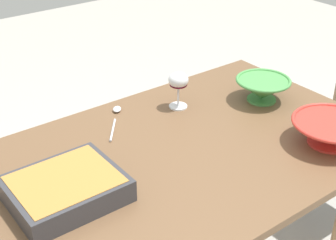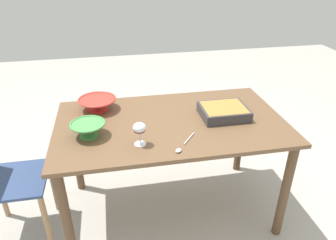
{
  "view_description": "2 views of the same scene",
  "coord_description": "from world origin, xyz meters",
  "px_view_note": "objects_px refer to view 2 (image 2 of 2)",
  "views": [
    {
      "loc": [
        -0.79,
        -1.04,
        1.62
      ],
      "look_at": [
        0.07,
        0.1,
        0.82
      ],
      "focal_mm": 52.87,
      "sensor_mm": 36.0,
      "label": 1
    },
    {
      "loc": [
        0.35,
        1.75,
        1.73
      ],
      "look_at": [
        0.03,
        0.05,
        0.79
      ],
      "focal_mm": 33.5,
      "sensor_mm": 36.0,
      "label": 2
    }
  ],
  "objects_px": {
    "dining_table": "(171,134)",
    "wine_glass": "(139,129)",
    "chair": "(0,178)",
    "serving_spoon": "(182,146)",
    "mixing_bowl": "(88,129)",
    "small_bowl": "(97,103)",
    "casserole_dish": "(224,111)"
  },
  "relations": [
    {
      "from": "dining_table",
      "to": "wine_glass",
      "type": "xyz_separation_m",
      "value": [
        0.23,
        0.24,
        0.2
      ]
    },
    {
      "from": "chair",
      "to": "serving_spoon",
      "type": "distance_m",
      "value": 1.17
    },
    {
      "from": "wine_glass",
      "to": "mixing_bowl",
      "type": "xyz_separation_m",
      "value": [
        0.29,
        -0.15,
        -0.05
      ]
    },
    {
      "from": "wine_glass",
      "to": "chair",
      "type": "bearing_deg",
      "value": -13.78
    },
    {
      "from": "serving_spoon",
      "to": "wine_glass",
      "type": "bearing_deg",
      "value": -17.57
    },
    {
      "from": "dining_table",
      "to": "small_bowl",
      "type": "distance_m",
      "value": 0.55
    },
    {
      "from": "wine_glass",
      "to": "small_bowl",
      "type": "distance_m",
      "value": 0.56
    },
    {
      "from": "wine_glass",
      "to": "serving_spoon",
      "type": "height_order",
      "value": "wine_glass"
    },
    {
      "from": "wine_glass",
      "to": "small_bowl",
      "type": "xyz_separation_m",
      "value": [
        0.24,
        -0.5,
        -0.05
      ]
    },
    {
      "from": "chair",
      "to": "wine_glass",
      "type": "height_order",
      "value": "wine_glass"
    },
    {
      "from": "wine_glass",
      "to": "casserole_dish",
      "type": "relative_size",
      "value": 0.47
    },
    {
      "from": "chair",
      "to": "wine_glass",
      "type": "relative_size",
      "value": 6.19
    },
    {
      "from": "casserole_dish",
      "to": "mixing_bowl",
      "type": "bearing_deg",
      "value": 5.98
    },
    {
      "from": "mixing_bowl",
      "to": "serving_spoon",
      "type": "bearing_deg",
      "value": 156.79
    },
    {
      "from": "dining_table",
      "to": "chair",
      "type": "height_order",
      "value": "chair"
    },
    {
      "from": "mixing_bowl",
      "to": "chair",
      "type": "bearing_deg",
      "value": -6.22
    },
    {
      "from": "serving_spoon",
      "to": "dining_table",
      "type": "bearing_deg",
      "value": -89.34
    },
    {
      "from": "dining_table",
      "to": "chair",
      "type": "distance_m",
      "value": 1.11
    },
    {
      "from": "chair",
      "to": "mixing_bowl",
      "type": "height_order",
      "value": "chair"
    },
    {
      "from": "small_bowl",
      "to": "casserole_dish",
      "type": "bearing_deg",
      "value": 162.6
    },
    {
      "from": "wine_glass",
      "to": "small_bowl",
      "type": "height_order",
      "value": "wine_glass"
    },
    {
      "from": "dining_table",
      "to": "casserole_dish",
      "type": "xyz_separation_m",
      "value": [
        -0.36,
        -0.0,
        0.14
      ]
    },
    {
      "from": "dining_table",
      "to": "small_bowl",
      "type": "bearing_deg",
      "value": -29.03
    },
    {
      "from": "chair",
      "to": "mixing_bowl",
      "type": "xyz_separation_m",
      "value": [
        -0.58,
        0.06,
        0.33
      ]
    },
    {
      "from": "dining_table",
      "to": "small_bowl",
      "type": "xyz_separation_m",
      "value": [
        0.46,
        -0.26,
        0.15
      ]
    },
    {
      "from": "chair",
      "to": "wine_glass",
      "type": "bearing_deg",
      "value": 166.22
    },
    {
      "from": "dining_table",
      "to": "small_bowl",
      "type": "relative_size",
      "value": 5.66
    },
    {
      "from": "casserole_dish",
      "to": "small_bowl",
      "type": "relative_size",
      "value": 1.16
    },
    {
      "from": "mixing_bowl",
      "to": "dining_table",
      "type": "bearing_deg",
      "value": -169.96
    },
    {
      "from": "serving_spoon",
      "to": "chair",
      "type": "bearing_deg",
      "value": -14.58
    },
    {
      "from": "chair",
      "to": "serving_spoon",
      "type": "relative_size",
      "value": 4.35
    },
    {
      "from": "casserole_dish",
      "to": "serving_spoon",
      "type": "xyz_separation_m",
      "value": [
        0.35,
        0.31,
        -0.03
      ]
    }
  ]
}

